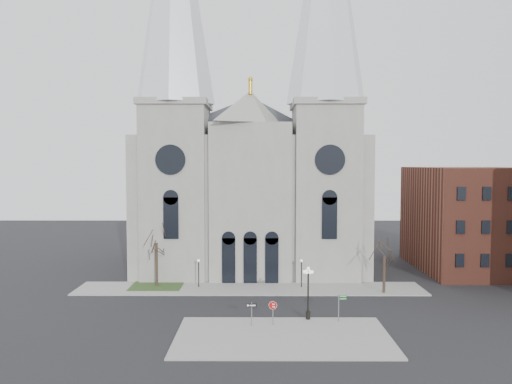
{
  "coord_description": "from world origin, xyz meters",
  "views": [
    {
      "loc": [
        0.91,
        -45.96,
        14.62
      ],
      "look_at": [
        0.71,
        8.0,
        11.46
      ],
      "focal_mm": 35.0,
      "sensor_mm": 36.0,
      "label": 1
    }
  ],
  "objects_px": {
    "street_name_sign": "(340,306)",
    "stop_sign": "(273,308)",
    "globe_lamp": "(308,286)",
    "one_way_sign": "(252,310)"
  },
  "relations": [
    {
      "from": "stop_sign",
      "to": "globe_lamp",
      "type": "bearing_deg",
      "value": 51.26
    },
    {
      "from": "street_name_sign",
      "to": "one_way_sign",
      "type": "bearing_deg",
      "value": -176.72
    },
    {
      "from": "globe_lamp",
      "to": "one_way_sign",
      "type": "distance_m",
      "value": 5.79
    },
    {
      "from": "globe_lamp",
      "to": "street_name_sign",
      "type": "distance_m",
      "value": 3.32
    },
    {
      "from": "globe_lamp",
      "to": "one_way_sign",
      "type": "bearing_deg",
      "value": -159.58
    },
    {
      "from": "globe_lamp",
      "to": "one_way_sign",
      "type": "relative_size",
      "value": 2.33
    },
    {
      "from": "stop_sign",
      "to": "street_name_sign",
      "type": "distance_m",
      "value": 6.21
    },
    {
      "from": "stop_sign",
      "to": "globe_lamp",
      "type": "relative_size",
      "value": 0.44
    },
    {
      "from": "street_name_sign",
      "to": "stop_sign",
      "type": "bearing_deg",
      "value": -176.4
    },
    {
      "from": "street_name_sign",
      "to": "globe_lamp",
      "type": "bearing_deg",
      "value": 161.82
    }
  ]
}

